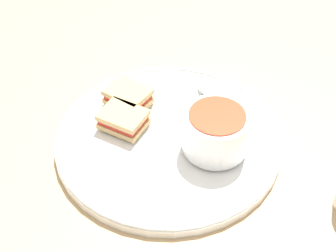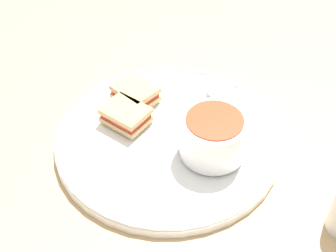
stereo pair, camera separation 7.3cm
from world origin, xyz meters
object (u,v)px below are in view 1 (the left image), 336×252
(soup_bowl, at_px, (216,131))
(sandwich_half_far, at_px, (123,119))
(spoon, at_px, (207,91))
(sandwich_half_near, at_px, (128,96))

(soup_bowl, height_order, sandwich_half_far, soup_bowl)
(soup_bowl, bearing_deg, spoon, -56.88)
(sandwich_half_near, relative_size, sandwich_half_far, 1.02)
(sandwich_half_far, bearing_deg, spoon, -118.62)
(spoon, bearing_deg, sandwich_half_far, 94.71)
(spoon, relative_size, sandwich_half_far, 1.45)
(sandwich_half_near, xyz_separation_m, sandwich_half_far, (-0.03, 0.05, 0.00))
(soup_bowl, distance_m, sandwich_half_near, 0.17)
(soup_bowl, bearing_deg, sandwich_half_near, -5.49)
(sandwich_half_far, bearing_deg, soup_bowl, -166.96)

